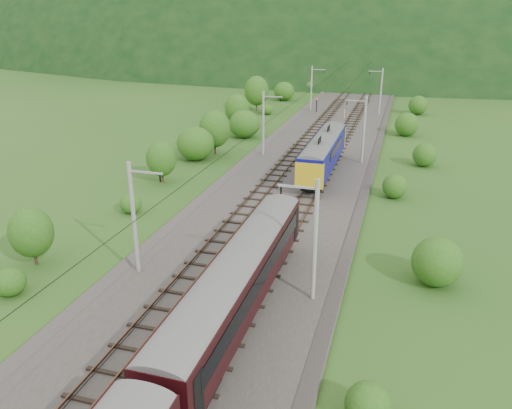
# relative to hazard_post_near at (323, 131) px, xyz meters

# --- Properties ---
(ground) EXTENTS (600.00, 600.00, 0.00)m
(ground) POSITION_rel_hazard_post_near_xyz_m (0.62, -44.45, -1.10)
(ground) COLOR #234D18
(ground) RESTS_ON ground
(railbed) EXTENTS (14.00, 220.00, 0.30)m
(railbed) POSITION_rel_hazard_post_near_xyz_m (0.62, -34.45, -0.95)
(railbed) COLOR #38332D
(railbed) RESTS_ON ground
(track_left) EXTENTS (2.40, 220.00, 0.27)m
(track_left) POSITION_rel_hazard_post_near_xyz_m (-1.78, -34.45, -0.73)
(track_left) COLOR brown
(track_left) RESTS_ON railbed
(track_right) EXTENTS (2.40, 220.00, 0.27)m
(track_right) POSITION_rel_hazard_post_near_xyz_m (3.02, -34.45, -0.73)
(track_right) COLOR brown
(track_right) RESTS_ON railbed
(catenary_left) EXTENTS (2.54, 192.28, 8.00)m
(catenary_left) POSITION_rel_hazard_post_near_xyz_m (-5.50, -12.45, 3.40)
(catenary_left) COLOR gray
(catenary_left) RESTS_ON railbed
(catenary_right) EXTENTS (2.54, 192.28, 8.00)m
(catenary_right) POSITION_rel_hazard_post_near_xyz_m (6.74, -12.45, 3.40)
(catenary_right) COLOR gray
(catenary_right) RESTS_ON railbed
(overhead_wires) EXTENTS (4.83, 198.00, 0.03)m
(overhead_wires) POSITION_rel_hazard_post_near_xyz_m (0.62, -34.45, 6.00)
(overhead_wires) COLOR black
(overhead_wires) RESTS_ON ground
(mountain_main) EXTENTS (504.00, 360.00, 244.00)m
(mountain_main) POSITION_rel_hazard_post_near_xyz_m (0.62, 215.55, -1.10)
(mountain_main) COLOR black
(mountain_main) RESTS_ON ground
(mountain_ridge) EXTENTS (336.00, 280.00, 132.00)m
(mountain_ridge) POSITION_rel_hazard_post_near_xyz_m (-119.38, 255.55, -1.10)
(mountain_ridge) COLOR black
(mountain_ridge) RESTS_ON ground
(hazard_post_near) EXTENTS (0.17, 0.17, 1.60)m
(hazard_post_near) POSITION_rel_hazard_post_near_xyz_m (0.00, 0.00, 0.00)
(hazard_post_near) COLOR red
(hazard_post_near) RESTS_ON railbed
(hazard_post_far) EXTENTS (0.18, 0.18, 1.66)m
(hazard_post_far) POSITION_rel_hazard_post_near_xyz_m (1.36, 13.77, 0.03)
(hazard_post_far) COLOR red
(hazard_post_far) RESTS_ON railbed
(signal) EXTENTS (0.27, 0.27, 2.46)m
(signal) POSITION_rel_hazard_post_near_xyz_m (-4.28, 18.36, 0.65)
(signal) COLOR black
(signal) RESTS_ON railbed
(vegetation_left) EXTENTS (8.92, 143.84, 6.46)m
(vegetation_left) POSITION_rel_hazard_post_near_xyz_m (-13.15, -25.78, 1.47)
(vegetation_left) COLOR #215316
(vegetation_left) RESTS_ON ground
(vegetation_right) EXTENTS (6.24, 112.63, 3.14)m
(vegetation_right) POSITION_rel_hazard_post_near_xyz_m (13.04, -13.42, 0.29)
(vegetation_right) COLOR #215316
(vegetation_right) RESTS_ON ground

